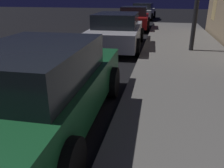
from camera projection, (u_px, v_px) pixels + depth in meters
The scene contains 4 objects.
car_green at pixel (42, 86), 3.71m from camera, with size 2.15×4.33×1.43m.
car_silver at pixel (117, 31), 9.50m from camera, with size 2.25×4.67×1.43m.
car_red at pixel (134, 18), 14.76m from camera, with size 2.16×4.39×1.43m.
car_white at pixel (143, 11), 20.91m from camera, with size 2.18×4.37×1.43m.
Camera 1 is at (4.71, -0.30, 2.11)m, focal length 36.43 mm.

